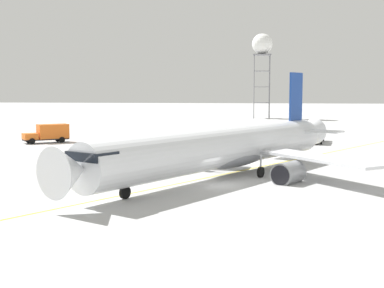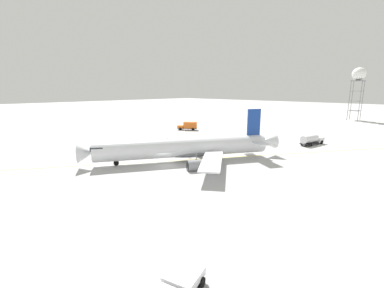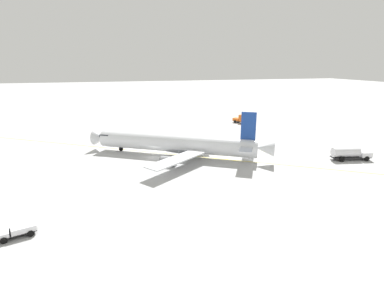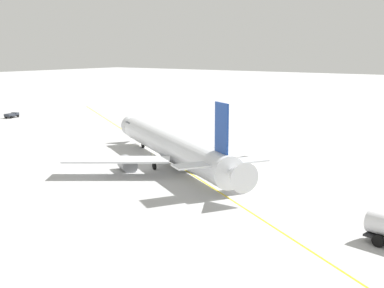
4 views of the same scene
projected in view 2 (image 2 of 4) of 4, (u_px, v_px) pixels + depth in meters
The scene contains 7 objects.
ground_plane at pixel (165, 166), 53.90m from camera, with size 600.00×600.00×0.00m, color #B2B2B2.
airliner_main at pixel (186, 148), 57.01m from camera, with size 39.63×29.34×11.25m.
fuel_tanker_truck at pixel (311, 139), 73.78m from camera, with size 8.97×4.05×2.87m.
pushback_tug_truck at pixel (180, 283), 20.15m from camera, with size 4.86×3.79×1.30m.
catering_truck_truck at pixel (189, 126), 100.98m from camera, with size 6.41×7.38×3.10m.
radar_tower at pixel (359, 76), 128.69m from camera, with size 6.29×6.29×26.03m.
taxiway_centreline at pixel (185, 160), 58.26m from camera, with size 141.76×92.23×0.01m.
Camera 2 is at (-33.12, -40.25, 15.45)m, focal length 24.39 mm.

